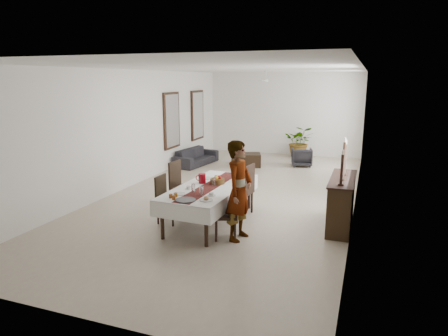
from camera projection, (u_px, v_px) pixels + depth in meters
floor at (235, 193)px, 10.52m from camera, size 6.00×12.00×0.00m
ceiling at (236, 68)px, 9.82m from camera, size 6.00×12.00×0.02m
wall_back at (284, 114)px, 15.67m from camera, size 6.00×0.02×3.20m
wall_front at (74, 197)px, 4.67m from camera, size 6.00×0.02×3.20m
wall_left at (134, 128)px, 11.17m from camera, size 0.02×12.00×3.20m
wall_right at (359, 139)px, 9.17m from camera, size 0.02×12.00×3.20m
dining_table_top at (210, 188)px, 8.25m from camera, size 1.14×2.52×0.05m
table_leg_fl at (162, 221)px, 7.45m from camera, size 0.08×0.08×0.72m
table_leg_fr at (206, 228)px, 7.11m from camera, size 0.08×0.08×0.72m
table_leg_bl at (213, 189)px, 9.56m from camera, size 0.08×0.08×0.72m
table_leg_br at (249, 193)px, 9.22m from camera, size 0.08×0.08×0.72m
tablecloth_top at (210, 186)px, 8.24m from camera, size 1.33×2.71×0.01m
tablecloth_drape_left at (184, 190)px, 8.50m from camera, size 0.12×2.66×0.31m
tablecloth_drape_right at (237, 197)px, 8.05m from camera, size 0.12×2.66×0.31m
tablecloth_drape_near at (179, 213)px, 7.08m from camera, size 1.22×0.06×0.31m
tablecloth_drape_far at (233, 179)px, 9.47m from camera, size 1.22×0.06×0.31m
table_runner at (210, 186)px, 8.24m from camera, size 0.47×2.59×0.00m
red_pitcher at (202, 178)px, 8.46m from camera, size 0.16×0.16×0.21m
pitcher_handle at (198, 178)px, 8.49m from camera, size 0.12×0.03×0.12m
wine_glass_near at (201, 191)px, 7.57m from camera, size 0.07×0.07×0.18m
wine_glass_mid at (193, 188)px, 7.75m from camera, size 0.07×0.07×0.18m
wine_glass_far at (213, 182)px, 8.25m from camera, size 0.07×0.07×0.18m
teacup_right at (211, 194)px, 7.56m from camera, size 0.09×0.09×0.06m
saucer_right at (212, 195)px, 7.57m from camera, size 0.15×0.15×0.01m
teacup_left at (189, 187)px, 8.03m from camera, size 0.09×0.09×0.06m
saucer_left at (189, 189)px, 8.03m from camera, size 0.15×0.15×0.01m
plate_near_right at (206, 200)px, 7.28m from camera, size 0.25×0.25×0.02m
bread_near_right at (206, 198)px, 7.27m from camera, size 0.09×0.09×0.09m
plate_near_left at (179, 194)px, 7.66m from camera, size 0.25×0.25×0.02m
plate_far_left at (207, 178)px, 8.87m from camera, size 0.25×0.25×0.02m
serving_tray at (186, 200)px, 7.26m from camera, size 0.37×0.37×0.02m
jam_jar_a at (174, 198)px, 7.32m from camera, size 0.07×0.07×0.08m
jam_jar_b at (171, 196)px, 7.41m from camera, size 0.07×0.07×0.08m
jam_jar_c at (176, 195)px, 7.48m from camera, size 0.07×0.07×0.08m
fruit_basket at (217, 181)px, 8.44m from camera, size 0.31×0.31×0.10m
fruit_red at (219, 177)px, 8.43m from camera, size 0.09×0.09×0.09m
fruit_green at (216, 177)px, 8.47m from camera, size 0.08×0.08×0.08m
fruit_yellow at (216, 178)px, 8.38m from camera, size 0.09×0.09×0.09m
chair_right_near_seat at (226, 216)px, 7.47m from camera, size 0.55×0.55×0.05m
chair_right_near_leg_fl at (235, 231)px, 7.36m from camera, size 0.05×0.05×0.42m
chair_right_near_leg_fr at (235, 224)px, 7.70m from camera, size 0.05×0.05×0.42m
chair_right_near_leg_bl at (216, 231)px, 7.36m from camera, size 0.05×0.05×0.42m
chair_right_near_leg_br at (216, 224)px, 7.70m from camera, size 0.05×0.05×0.42m
chair_right_near_back at (236, 201)px, 7.41m from camera, size 0.18×0.41×0.54m
chair_right_far_seat at (240, 192)px, 8.82m from camera, size 0.54×0.54×0.05m
chair_right_far_leg_fl at (245, 207)px, 8.62m from camera, size 0.05×0.05×0.48m
chair_right_far_leg_fr at (252, 202)px, 8.96m from camera, size 0.05×0.05×0.48m
chair_right_far_leg_bl at (228, 205)px, 8.80m from camera, size 0.05×0.05×0.48m
chair_right_far_leg_br at (236, 200)px, 9.14m from camera, size 0.05×0.05×0.48m
chair_right_far_back at (250, 179)px, 8.65m from camera, size 0.10×0.48×0.61m
chair_left_near_seat at (169, 202)px, 8.30m from camera, size 0.44×0.44×0.05m
chair_left_near_leg_fl at (166, 209)px, 8.57m from camera, size 0.04×0.04×0.42m
chair_left_near_leg_fr at (158, 214)px, 8.25m from camera, size 0.04×0.04×0.42m
chair_left_near_leg_bl at (181, 211)px, 8.44m from camera, size 0.04×0.04×0.42m
chair_left_near_leg_br at (173, 217)px, 8.13m from camera, size 0.04×0.04×0.42m
chair_left_near_back at (161, 188)px, 8.30m from camera, size 0.05×0.42×0.54m
chair_left_far_seat at (183, 188)px, 9.20m from camera, size 0.52×0.52×0.05m
chair_left_far_leg_fl at (181, 196)px, 9.51m from camera, size 0.05×0.05×0.46m
chair_left_far_leg_fr at (172, 200)px, 9.18m from camera, size 0.05×0.05×0.46m
chair_left_far_leg_bl at (194, 198)px, 9.34m from camera, size 0.05×0.05×0.46m
chair_left_far_leg_br at (186, 202)px, 9.01m from camera, size 0.05×0.05×0.46m
chair_left_far_back at (175, 174)px, 9.22m from camera, size 0.10×0.47×0.59m
woman at (239, 191)px, 7.35m from camera, size 0.54×0.74×1.87m
sideboard_body at (341, 203)px, 8.07m from camera, size 0.44×1.65×0.99m
sideboard_top at (343, 179)px, 7.95m from camera, size 0.48×1.71×0.03m
candlestick_near_base at (341, 185)px, 7.39m from camera, size 0.11×0.11×0.03m
candlestick_near_shaft at (342, 169)px, 7.33m from camera, size 0.05×0.05×0.55m
candlestick_near_candle at (343, 152)px, 7.26m from camera, size 0.04×0.04×0.09m
candlestick_mid_base at (342, 179)px, 7.80m from camera, size 0.11×0.11×0.03m
candlestick_mid_shaft at (344, 160)px, 7.71m from camera, size 0.05×0.05×0.71m
candlestick_mid_candle at (345, 140)px, 7.63m from camera, size 0.04×0.04×0.09m
candlestick_far_base at (344, 174)px, 8.20m from camera, size 0.11×0.11×0.03m
candlestick_far_shaft at (345, 159)px, 8.13m from camera, size 0.05×0.05×0.60m
candlestick_far_candle at (346, 142)px, 8.05m from camera, size 0.04×0.04×0.09m
sofa at (196, 157)px, 13.99m from camera, size 1.02×2.02×0.56m
armchair at (302, 157)px, 13.75m from camera, size 0.81×0.82×0.62m
coffee_table at (246, 160)px, 13.73m from camera, size 1.16×0.95×0.44m
potted_plant at (300, 142)px, 15.22m from camera, size 1.15×1.01×1.21m
mirror_frame_near at (172, 121)px, 13.18m from camera, size 0.06×1.05×1.85m
mirror_glass_near at (173, 121)px, 13.16m from camera, size 0.01×0.90×1.70m
mirror_frame_far at (197, 115)px, 15.10m from camera, size 0.06×1.05×1.85m
mirror_glass_far at (198, 115)px, 15.09m from camera, size 0.01×0.90×1.70m
fan_rod at (266, 74)px, 12.59m from camera, size 0.04×0.04×0.20m
fan_hub at (266, 80)px, 12.63m from camera, size 0.16×0.16×0.08m
fan_blade_n at (268, 80)px, 12.96m from camera, size 0.10×0.55×0.01m
fan_blade_s at (263, 80)px, 12.31m from camera, size 0.10×0.55×0.01m
fan_blade_e at (277, 80)px, 12.52m from camera, size 0.55×0.10×0.01m
fan_blade_w at (255, 80)px, 12.75m from camera, size 0.55×0.10×0.01m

